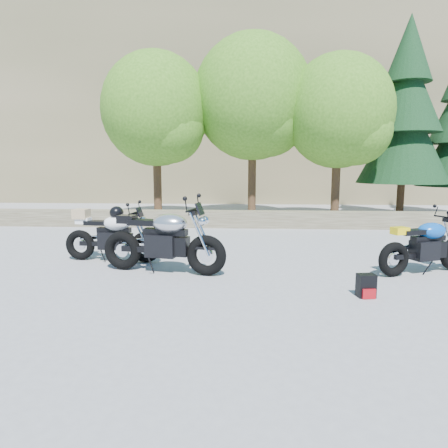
{
  "coord_description": "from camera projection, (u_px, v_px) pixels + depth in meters",
  "views": [
    {
      "loc": [
        0.66,
        -6.64,
        1.86
      ],
      "look_at": [
        0.2,
        1.0,
        0.75
      ],
      "focal_mm": 32.0,
      "sensor_mm": 36.0,
      "label": 1
    }
  ],
  "objects": [
    {
      "name": "white_bike",
      "position": [
        111.0,
        234.0,
        7.82
      ],
      "size": [
        1.98,
        0.63,
        1.09
      ],
      "rotation": [
        0.0,
        0.0,
        -0.1
      ],
      "color": "black",
      "rests_on": "ground"
    },
    {
      "name": "backpack",
      "position": [
        366.0,
        286.0,
        5.71
      ],
      "size": [
        0.27,
        0.24,
        0.33
      ],
      "rotation": [
        0.0,
        0.0,
        0.15
      ],
      "color": "black",
      "rests_on": "ground"
    },
    {
      "name": "conifer_near",
      "position": [
        406.0,
        114.0,
        14.07
      ],
      "size": [
        3.17,
        3.17,
        7.06
      ],
      "color": "#382314",
      "rests_on": "ground"
    },
    {
      "name": "silver_bike",
      "position": [
        164.0,
        241.0,
        6.97
      ],
      "size": [
        2.28,
        0.79,
        1.15
      ],
      "rotation": [
        0.0,
        0.0,
        -0.2
      ],
      "color": "black",
      "rests_on": "ground"
    },
    {
      "name": "ground",
      "position": [
        209.0,
        275.0,
        6.86
      ],
      "size": [
        90.0,
        90.0,
        0.0
      ],
      "primitive_type": "plane",
      "color": "gray",
      "rests_on": "ground"
    },
    {
      "name": "stone_wall",
      "position": [
        226.0,
        219.0,
        12.26
      ],
      "size": [
        22.0,
        0.55,
        0.5
      ],
      "primitive_type": "cube",
      "color": "brown",
      "rests_on": "ground"
    },
    {
      "name": "tree_decid_right",
      "position": [
        342.0,
        115.0,
        12.99
      ],
      "size": [
        3.54,
        3.54,
        5.41
      ],
      "color": "#382314",
      "rests_on": "ground"
    },
    {
      "name": "hillside",
      "position": [
        277.0,
        98.0,
        33.27
      ],
      "size": [
        80.0,
        30.0,
        15.0
      ],
      "primitive_type": "cube",
      "color": "brown",
      "rests_on": "ground"
    },
    {
      "name": "blue_bike",
      "position": [
        426.0,
        246.0,
        6.95
      ],
      "size": [
        1.85,
        0.92,
        0.98
      ],
      "rotation": [
        0.0,
        0.0,
        0.39
      ],
      "color": "black",
      "rests_on": "ground"
    },
    {
      "name": "tree_decid_left",
      "position": [
        159.0,
        113.0,
        13.53
      ],
      "size": [
        3.67,
        3.67,
        5.62
      ],
      "color": "#382314",
      "rests_on": "ground"
    },
    {
      "name": "tree_decid_mid",
      "position": [
        256.0,
        102.0,
        13.67
      ],
      "size": [
        4.08,
        4.08,
        6.24
      ],
      "color": "#382314",
      "rests_on": "ground"
    }
  ]
}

